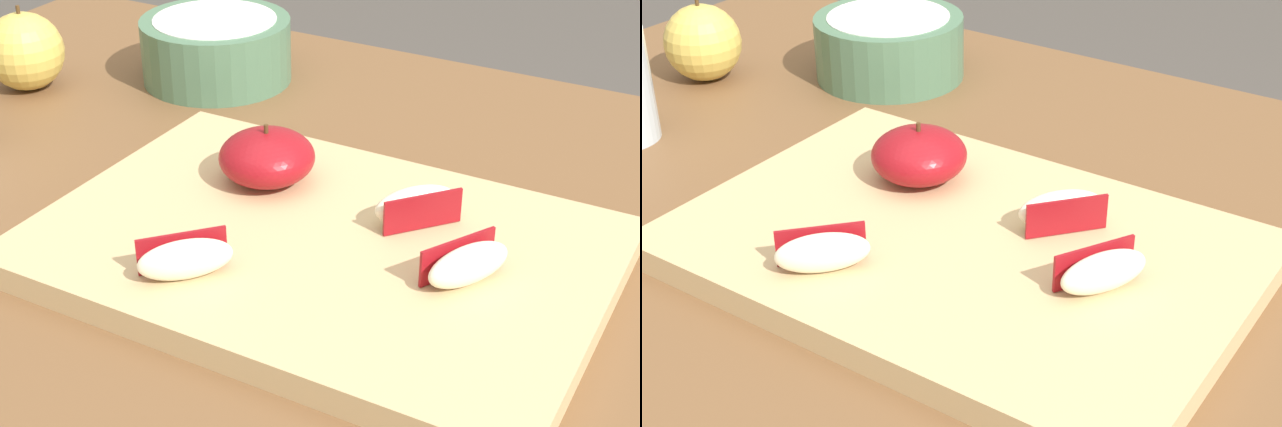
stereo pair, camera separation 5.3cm
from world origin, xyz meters
The scene contains 8 objects.
dining_table centered at (0.00, 0.00, 0.65)m, with size 1.36×0.78×0.76m.
cutting_board centered at (-0.07, -0.04, 0.77)m, with size 0.41×0.29×0.02m.
apple_half_skin_up centered at (-0.15, 0.02, 0.80)m, with size 0.08×0.08×0.05m.
apple_wedge_back centered at (-0.13, -0.13, 0.79)m, with size 0.06×0.06×0.03m.
apple_wedge_left centered at (-0.02, 0.01, 0.79)m, with size 0.06×0.06×0.03m.
apple_wedge_middle centered at (0.04, -0.04, 0.79)m, with size 0.05×0.07×0.03m.
whole_apple_golden centered at (-0.50, 0.10, 0.80)m, with size 0.08×0.08×0.09m.
ceramic_fruit_bowl centered at (-0.34, 0.22, 0.79)m, with size 0.16×0.16×0.07m.
Camera 1 is at (0.21, -0.56, 1.14)m, focal length 52.97 mm.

